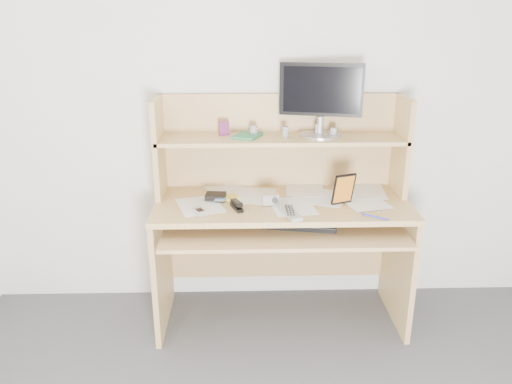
{
  "coord_description": "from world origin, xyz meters",
  "views": [
    {
      "loc": [
        -0.22,
        -1.1,
        1.71
      ],
      "look_at": [
        -0.15,
        1.43,
        0.82
      ],
      "focal_mm": 35.0,
      "sensor_mm": 36.0,
      "label": 1
    }
  ],
  "objects_px": {
    "desk": "(281,206)",
    "tv_remote": "(290,213)",
    "monitor": "(321,98)",
    "game_case": "(344,189)",
    "keyboard": "(299,224)"
  },
  "relations": [
    {
      "from": "desk",
      "to": "monitor",
      "type": "bearing_deg",
      "value": 24.2
    },
    {
      "from": "desk",
      "to": "monitor",
      "type": "distance_m",
      "value": 0.65
    },
    {
      "from": "desk",
      "to": "tv_remote",
      "type": "relative_size",
      "value": 6.78
    },
    {
      "from": "tv_remote",
      "to": "monitor",
      "type": "height_order",
      "value": "monitor"
    },
    {
      "from": "desk",
      "to": "game_case",
      "type": "bearing_deg",
      "value": -24.4
    },
    {
      "from": "desk",
      "to": "tv_remote",
      "type": "xyz_separation_m",
      "value": [
        0.02,
        -0.29,
        0.07
      ]
    },
    {
      "from": "desk",
      "to": "tv_remote",
      "type": "distance_m",
      "value": 0.3
    },
    {
      "from": "tv_remote",
      "to": "monitor",
      "type": "bearing_deg",
      "value": 46.87
    },
    {
      "from": "keyboard",
      "to": "monitor",
      "type": "relative_size",
      "value": 0.91
    },
    {
      "from": "keyboard",
      "to": "monitor",
      "type": "bearing_deg",
      "value": 76.63
    },
    {
      "from": "game_case",
      "to": "monitor",
      "type": "height_order",
      "value": "monitor"
    },
    {
      "from": "monitor",
      "to": "game_case",
      "type": "bearing_deg",
      "value": -53.16
    },
    {
      "from": "keyboard",
      "to": "tv_remote",
      "type": "xyz_separation_m",
      "value": [
        -0.06,
        -0.09,
        0.1
      ]
    },
    {
      "from": "keyboard",
      "to": "game_case",
      "type": "height_order",
      "value": "game_case"
    },
    {
      "from": "desk",
      "to": "game_case",
      "type": "distance_m",
      "value": 0.39
    }
  ]
}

